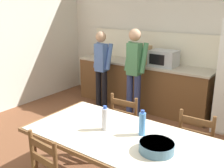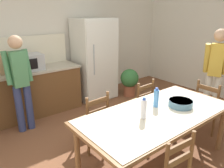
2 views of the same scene
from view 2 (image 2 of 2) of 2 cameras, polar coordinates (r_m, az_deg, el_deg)
name	(u,v)px [view 2 (image 2 of 2)]	position (r m, az deg, el deg)	size (l,w,h in m)	color
ground_plane	(132,154)	(3.39, 5.34, -17.74)	(8.32, 8.32, 0.00)	brown
wall_back	(50,37)	(5.01, -15.96, 11.63)	(6.52, 0.12, 2.90)	silver
kitchen_counter	(7,98)	(4.52, -25.80, -3.21)	(2.85, 0.66, 0.93)	brown
refrigerator	(95,60)	(5.08, -4.53, 6.34)	(0.86, 0.73, 1.85)	silver
microwave	(29,62)	(4.44, -20.95, 5.34)	(0.50, 0.39, 0.30)	#B2B7BC
paper_bag	(6,64)	(4.32, -26.00, 4.77)	(0.24, 0.16, 0.36)	tan
dining_table	(157,117)	(2.93, 11.76, -8.36)	(2.15, 1.03, 0.76)	brown
bottle_near_centre	(144,109)	(2.67, 8.27, -6.38)	(0.07, 0.07, 0.27)	silver
bottle_off_centre	(156,98)	(3.00, 11.47, -3.61)	(0.07, 0.07, 0.27)	#4C8ED6
serving_bowl	(181,103)	(3.12, 17.47, -4.74)	(0.32, 0.32, 0.09)	slate
chair_side_far_right	(139,105)	(3.85, 7.07, -5.42)	(0.44, 0.42, 0.91)	brown
chair_side_far_left	(93,121)	(3.30, -5.03, -9.70)	(0.44, 0.42, 0.91)	brown
chair_head_end	(209,107)	(4.10, 24.06, -5.49)	(0.40, 0.42, 0.91)	brown
person_at_counter	(20,79)	(3.90, -22.85, 1.09)	(0.41, 0.28, 1.65)	navy
person_by_table	(215,70)	(4.52, 25.36, 3.42)	(0.38, 0.48, 1.70)	silver
potted_plant	(129,80)	(5.33, 4.59, 0.93)	(0.44, 0.44, 0.67)	brown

